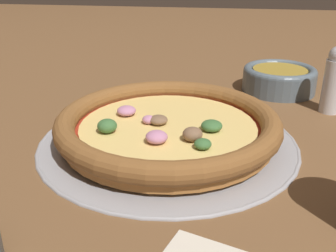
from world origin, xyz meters
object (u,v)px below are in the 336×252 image
Objects in this scene: pepper_shaker at (334,80)px; bowl_near at (279,78)px; pizza at (168,125)px; pizza_tray at (168,139)px.

bowl_near is at bearing 36.56° from pepper_shaker.
pepper_shaker reaches higher than pizza.
pizza_tray is 1.16× the size of pizza.
pizza_tray is at bearing 145.27° from bowl_near.
pizza_tray is at bearing 121.82° from pepper_shaker.
bowl_near is at bearing -34.73° from pizza_tray.
pepper_shaker reaches higher than pizza_tray.
pepper_shaker reaches higher than bowl_near.
bowl_near is 1.24× the size of pepper_shaker.
pizza is 0.31m from bowl_near.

